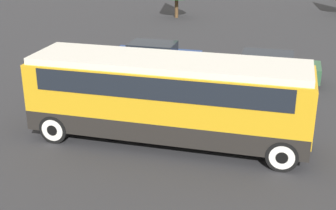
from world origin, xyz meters
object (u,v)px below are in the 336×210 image
tour_bus (171,93)px  parked_car_far (155,56)px  parked_car_near (114,74)px  parked_car_mid (270,67)px

tour_bus → parked_car_far: size_ratio=2.10×
tour_bus → parked_car_near: size_ratio=2.11×
parked_car_mid → parked_car_far: parked_car_far is taller
parked_car_mid → parked_car_far: 5.90m
tour_bus → parked_car_far: 8.70m
parked_car_far → parked_car_near: bearing=-106.8°
tour_bus → parked_car_near: tour_bus is taller
parked_car_near → parked_car_far: parked_car_far is taller
parked_car_mid → tour_bus: bearing=-110.9°
parked_car_mid → parked_car_far: bearing=175.5°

